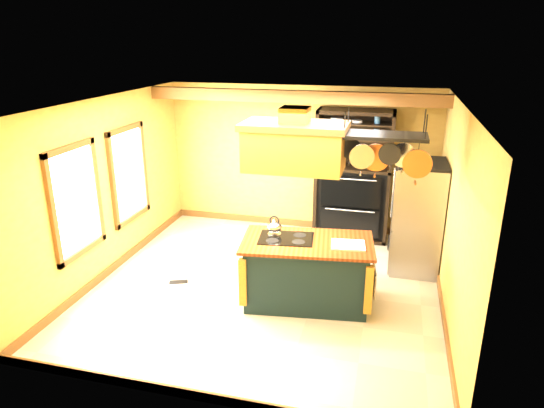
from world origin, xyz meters
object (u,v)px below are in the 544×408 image
at_px(pot_rack, 385,146).
at_px(refrigerator, 416,219).
at_px(kitchen_island, 307,271).
at_px(hutch, 352,190).
at_px(range_hood, 294,144).

relative_size(pot_rack, refrigerator, 0.65).
distance_m(kitchen_island, hutch, 2.59).
bearing_deg(range_hood, hutch, 77.38).
height_order(range_hood, refrigerator, range_hood).
relative_size(refrigerator, hutch, 0.73).
xyz_separation_m(range_hood, pot_rack, (1.11, 0.00, 0.04)).
distance_m(pot_rack, refrigerator, 2.12).
distance_m(pot_rack, hutch, 2.93).
bearing_deg(pot_rack, hutch, 102.22).
bearing_deg(range_hood, kitchen_island, 0.15).
relative_size(kitchen_island, pot_rack, 1.67).
bearing_deg(hutch, kitchen_island, -98.29).
relative_size(pot_rack, hutch, 0.48).
bearing_deg(kitchen_island, hutch, 74.66).
xyz_separation_m(kitchen_island, hutch, (0.37, 2.53, 0.43)).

